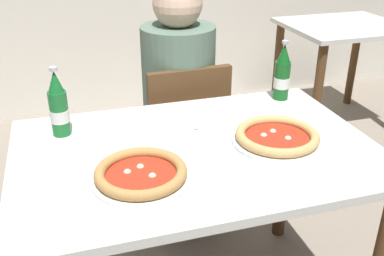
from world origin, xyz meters
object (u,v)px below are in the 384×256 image
pizza_margherita_near (141,174)px  pizza_marinara_far (277,137)px  chair_behind_table (183,135)px  napkin_with_cutlery (178,121)px  beer_bottle_center (59,107)px  diner_seated (179,112)px  dining_table_background (342,46)px  dining_table_main (196,177)px  beer_bottle_left (282,75)px

pizza_margherita_near → pizza_marinara_far: size_ratio=0.96×
chair_behind_table → napkin_with_cutlery: 0.49m
chair_behind_table → beer_bottle_center: size_ratio=3.44×
diner_seated → beer_bottle_center: diner_seated is taller
chair_behind_table → pizza_marinara_far: bearing=100.4°
dining_table_background → pizza_margherita_near: (-1.73, -1.55, 0.18)m
pizza_margherita_near → napkin_with_cutlery: bearing=59.7°
pizza_marinara_far → napkin_with_cutlery: size_ratio=1.54×
dining_table_main → pizza_margherita_near: pizza_margherita_near is taller
beer_bottle_center → napkin_with_cutlery: 0.43m
dining_table_main → napkin_with_cutlery: (-0.00, 0.22, 0.12)m
diner_seated → beer_bottle_left: bearing=-45.0°
beer_bottle_center → beer_bottle_left: bearing=5.0°
dining_table_main → diner_seated: (0.12, 0.66, -0.05)m
chair_behind_table → diner_seated: bearing=-88.9°
diner_seated → napkin_with_cutlery: bearing=-105.3°
dining_table_main → diner_seated: bearing=79.9°
chair_behind_table → pizza_margherita_near: chair_behind_table is taller
beer_bottle_left → beer_bottle_center: 0.89m
beer_bottle_center → pizza_margherita_near: bearing=-60.8°
pizza_marinara_far → diner_seated: bearing=102.4°
beer_bottle_left → napkin_with_cutlery: size_ratio=1.25×
pizza_marinara_far → napkin_with_cutlery: (-0.28, 0.26, -0.02)m
pizza_margherita_near → beer_bottle_center: size_ratio=1.18×
pizza_margherita_near → beer_bottle_left: bearing=33.8°
dining_table_background → beer_bottle_center: (-1.94, -1.17, 0.26)m
dining_table_background → pizza_marinara_far: 1.92m
chair_behind_table → beer_bottle_center: 0.76m
beer_bottle_left → napkin_with_cutlery: bearing=-168.4°
beer_bottle_center → dining_table_background: bearing=31.1°
diner_seated → chair_behind_table: bearing=-86.3°
diner_seated → pizza_marinara_far: (0.15, -0.70, 0.19)m
pizza_margherita_near → dining_table_main: bearing=33.8°
napkin_with_cutlery → pizza_marinara_far: bearing=-43.1°
dining_table_background → napkin_with_cutlery: napkin_with_cutlery is taller
dining_table_background → beer_bottle_center: beer_bottle_center is taller
chair_behind_table → pizza_marinara_far: chair_behind_table is taller
pizza_margherita_near → pizza_marinara_far: same height
pizza_margherita_near → beer_bottle_left: size_ratio=1.18×
napkin_with_cutlery → dining_table_background: bearing=38.0°
dining_table_main → pizza_marinara_far: bearing=-9.1°
pizza_margherita_near → napkin_with_cutlery: pizza_margherita_near is taller
dining_table_main → diner_seated: 0.67m
pizza_marinara_far → dining_table_background: bearing=49.3°
dining_table_main → pizza_marinara_far: 0.31m
chair_behind_table → beer_bottle_left: size_ratio=3.44×
dining_table_main → dining_table_background: (1.52, 1.41, -0.04)m
dining_table_main → diner_seated: size_ratio=0.99×
dining_table_background → pizza_margherita_near: size_ratio=2.74×
pizza_marinara_far → beer_bottle_left: (0.19, 0.36, 0.08)m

